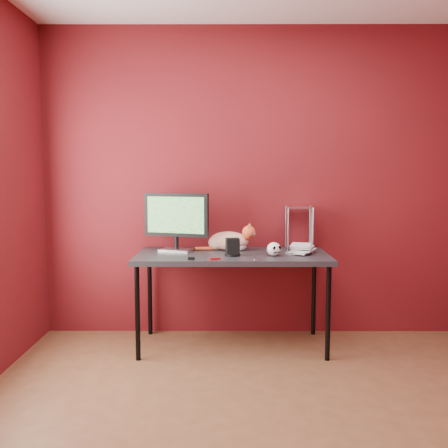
{
  "coord_description": "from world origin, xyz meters",
  "views": [
    {
      "loc": [
        -0.2,
        -2.5,
        1.38
      ],
      "look_at": [
        -0.21,
        1.15,
        1.01
      ],
      "focal_mm": 40.0,
      "sensor_mm": 36.0,
      "label": 1
    }
  ],
  "objects_px": {
    "cat": "(229,241)",
    "skull_mug": "(274,249)",
    "speaker": "(233,248)",
    "desk": "(232,260)",
    "monitor": "(176,219)",
    "book_stack": "(293,200)"
  },
  "relations": [
    {
      "from": "cat",
      "to": "skull_mug",
      "type": "bearing_deg",
      "value": -24.75
    },
    {
      "from": "cat",
      "to": "speaker",
      "type": "height_order",
      "value": "cat"
    },
    {
      "from": "skull_mug",
      "to": "speaker",
      "type": "distance_m",
      "value": 0.31
    },
    {
      "from": "desk",
      "to": "skull_mug",
      "type": "distance_m",
      "value": 0.35
    },
    {
      "from": "speaker",
      "to": "desk",
      "type": "bearing_deg",
      "value": 80.61
    },
    {
      "from": "monitor",
      "to": "cat",
      "type": "distance_m",
      "value": 0.47
    },
    {
      "from": "desk",
      "to": "cat",
      "type": "distance_m",
      "value": 0.21
    },
    {
      "from": "desk",
      "to": "speaker",
      "type": "xyz_separation_m",
      "value": [
        0.0,
        -0.11,
        0.11
      ]
    },
    {
      "from": "cat",
      "to": "speaker",
      "type": "relative_size",
      "value": 3.59
    },
    {
      "from": "monitor",
      "to": "speaker",
      "type": "relative_size",
      "value": 3.89
    },
    {
      "from": "desk",
      "to": "cat",
      "type": "xyz_separation_m",
      "value": [
        -0.02,
        0.16,
        0.13
      ]
    },
    {
      "from": "desk",
      "to": "speaker",
      "type": "distance_m",
      "value": 0.16
    },
    {
      "from": "desk",
      "to": "skull_mug",
      "type": "bearing_deg",
      "value": -20.71
    },
    {
      "from": "monitor",
      "to": "book_stack",
      "type": "xyz_separation_m",
      "value": [
        0.93,
        -0.08,
        0.16
      ]
    },
    {
      "from": "skull_mug",
      "to": "speaker",
      "type": "bearing_deg",
      "value": 154.52
    },
    {
      "from": "skull_mug",
      "to": "book_stack",
      "type": "height_order",
      "value": "book_stack"
    },
    {
      "from": "desk",
      "to": "monitor",
      "type": "distance_m",
      "value": 0.56
    },
    {
      "from": "cat",
      "to": "speaker",
      "type": "distance_m",
      "value": 0.28
    },
    {
      "from": "skull_mug",
      "to": "desk",
      "type": "bearing_deg",
      "value": 135.26
    },
    {
      "from": "speaker",
      "to": "book_stack",
      "type": "distance_m",
      "value": 0.61
    },
    {
      "from": "desk",
      "to": "speaker",
      "type": "bearing_deg",
      "value": -89.94
    },
    {
      "from": "monitor",
      "to": "desk",
      "type": "bearing_deg",
      "value": 2.62
    }
  ]
}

